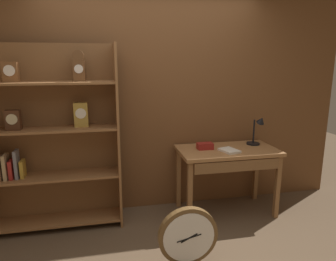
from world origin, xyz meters
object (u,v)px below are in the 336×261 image
(workbench, at_px, (228,158))
(open_repair_manual, at_px, (229,151))
(toolbox_small, at_px, (205,146))
(round_clock_large, at_px, (188,237))
(bookshelf, at_px, (49,141))
(desk_lamp, at_px, (257,131))

(workbench, xyz_separation_m, open_repair_manual, (-0.03, -0.08, 0.12))
(toolbox_small, bearing_deg, round_clock_large, -115.76)
(open_repair_manual, xyz_separation_m, round_clock_large, (-0.69, -0.79, -0.51))
(round_clock_large, bearing_deg, toolbox_small, 64.24)
(bookshelf, bearing_deg, open_repair_manual, -5.82)
(bookshelf, bearing_deg, workbench, -3.30)
(bookshelf, relative_size, desk_lamp, 5.41)
(workbench, height_order, toolbox_small, toolbox_small)
(desk_lamp, xyz_separation_m, open_repair_manual, (-0.44, -0.20, -0.16))
(workbench, relative_size, round_clock_large, 2.01)
(round_clock_large, bearing_deg, open_repair_manual, 48.86)
(desk_lamp, bearing_deg, bookshelf, -179.84)
(open_repair_manual, bearing_deg, workbench, 56.94)
(bookshelf, height_order, round_clock_large, bookshelf)
(desk_lamp, relative_size, open_repair_manual, 1.64)
(workbench, bearing_deg, toolbox_small, 164.51)
(open_repair_manual, height_order, round_clock_large, open_repair_manual)
(toolbox_small, xyz_separation_m, round_clock_large, (-0.45, -0.94, -0.53))
(workbench, height_order, round_clock_large, workbench)
(workbench, bearing_deg, bookshelf, 176.70)
(open_repair_manual, bearing_deg, toolbox_small, 129.97)
(desk_lamp, bearing_deg, workbench, -163.84)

